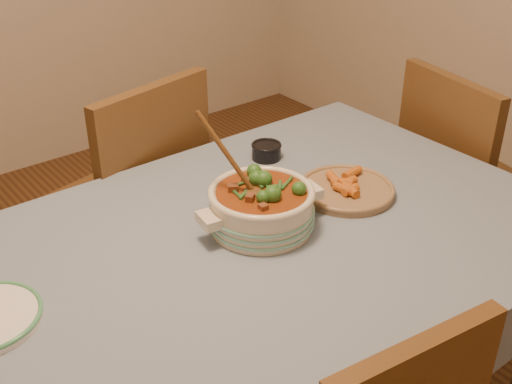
% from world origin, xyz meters
% --- Properties ---
extents(dining_table, '(1.68, 1.08, 0.76)m').
position_xyz_m(dining_table, '(0.00, 0.00, 0.66)').
color(dining_table, brown).
rests_on(dining_table, floor).
extents(stew_casserole, '(0.34, 0.30, 0.32)m').
position_xyz_m(stew_casserole, '(0.07, 0.04, 0.82)').
color(stew_casserole, beige).
rests_on(stew_casserole, dining_table).
extents(condiment_bowl, '(0.10, 0.10, 0.05)m').
position_xyz_m(condiment_bowl, '(0.33, 0.34, 0.78)').
color(condiment_bowl, black).
rests_on(condiment_bowl, dining_table).
extents(fried_plate, '(0.30, 0.30, 0.05)m').
position_xyz_m(fried_plate, '(0.37, 0.03, 0.77)').
color(fried_plate, '#957A52').
rests_on(fried_plate, dining_table).
extents(chair_far, '(0.54, 0.54, 0.97)m').
position_xyz_m(chair_far, '(0.06, 0.71, 0.55)').
color(chair_far, brown).
rests_on(chair_far, floor).
extents(chair_right, '(0.51, 0.51, 0.94)m').
position_xyz_m(chair_right, '(1.06, 0.11, 0.53)').
color(chair_right, brown).
rests_on(chair_right, floor).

